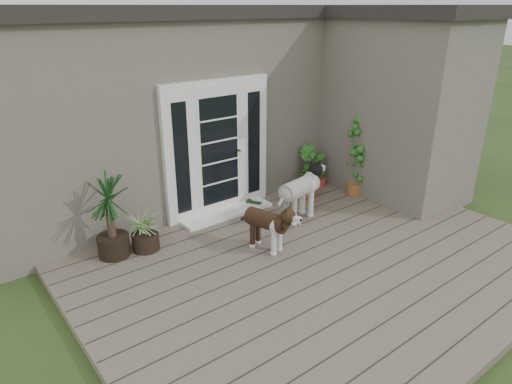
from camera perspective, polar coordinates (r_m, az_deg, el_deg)
deck at (r=6.25m, az=8.46°, el=-8.98°), size 6.20×4.60×0.12m
house_main at (r=8.96m, az=-11.14°, el=10.82°), size 7.40×4.00×3.10m
roof_main at (r=8.79m, az=-11.99°, el=21.40°), size 7.60×4.20×0.20m
house_wing at (r=8.49m, az=17.53°, el=9.58°), size 1.60×2.40×3.10m
roof_wing at (r=8.31m, az=18.93°, el=20.70°), size 1.80×2.60×0.20m
door_unit at (r=7.22m, az=-4.79°, el=5.48°), size 1.90×0.14×2.15m
door_step at (r=7.44m, az=-3.69°, el=-2.62°), size 1.60×0.40×0.05m
brindle_dog at (r=6.26m, az=1.30°, el=-4.57°), size 0.55×0.86×0.66m
white_dog at (r=7.14m, az=5.44°, el=-0.57°), size 1.00×0.56×0.79m
spider_plant at (r=6.44m, az=-13.87°, el=-4.40°), size 0.74×0.74×0.67m
yucca at (r=6.30m, az=-17.92°, el=-2.93°), size 1.06×1.06×1.18m
herb_a at (r=8.00m, az=6.69°, el=1.17°), size 0.64×0.64×0.58m
herb_b at (r=8.43m, az=6.73°, el=2.37°), size 0.55×0.55×0.60m
herb_c at (r=8.60m, az=7.84°, el=2.40°), size 0.39×0.39×0.51m
sapling at (r=8.17m, az=12.65°, el=4.66°), size 0.55×0.55×1.50m
clog_left at (r=7.73m, az=-0.26°, el=-1.42°), size 0.26×0.33×0.09m
clog_right at (r=7.15m, az=0.58°, el=-3.46°), size 0.33×0.35×0.10m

